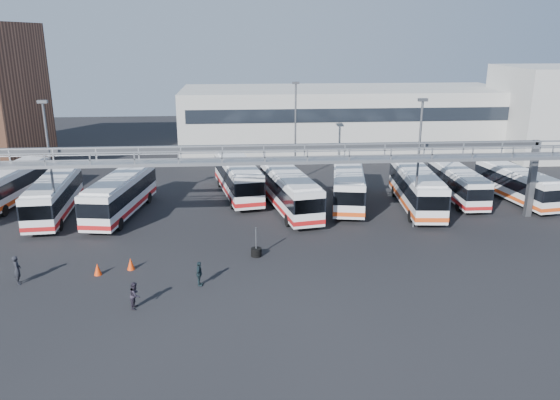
{
  "coord_description": "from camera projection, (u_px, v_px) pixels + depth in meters",
  "views": [
    {
      "loc": [
        -1.76,
        -33.21,
        14.91
      ],
      "look_at": [
        1.2,
        6.0,
        2.82
      ],
      "focal_mm": 35.0,
      "sensor_mm": 36.0,
      "label": 1
    }
  ],
  "objects": [
    {
      "name": "bus_4",
      "position": [
        238.0,
        177.0,
        51.29
      ],
      "size": [
        4.72,
        11.87,
        3.52
      ],
      "rotation": [
        0.0,
        0.0,
        0.18
      ],
      "color": "silver",
      "rests_on": "ground"
    },
    {
      "name": "cone_left",
      "position": [
        98.0,
        269.0,
        34.96
      ],
      "size": [
        0.64,
        0.64,
        0.79
      ],
      "primitive_type": "cone",
      "rotation": [
        0.0,
        0.0,
        0.35
      ],
      "color": "red",
      "rests_on": "ground"
    },
    {
      "name": "bus_9",
      "position": [
        517.0,
        184.0,
        49.78
      ],
      "size": [
        3.82,
        10.34,
        3.07
      ],
      "rotation": [
        0.0,
        0.0,
        0.15
      ],
      "color": "silver",
      "rests_on": "ground"
    },
    {
      "name": "cone_right",
      "position": [
        131.0,
        264.0,
        35.75
      ],
      "size": [
        0.52,
        0.52,
        0.8
      ],
      "primitive_type": "cone",
      "rotation": [
        0.0,
        0.0,
        0.02
      ],
      "color": "red",
      "rests_on": "ground"
    },
    {
      "name": "pedestrian_d",
      "position": [
        199.0,
        274.0,
        33.36
      ],
      "size": [
        0.51,
        0.97,
        1.58
      ],
      "primitive_type": "imported",
      "rotation": [
        0.0,
        0.0,
        1.43
      ],
      "color": "#19272D",
      "rests_on": "ground"
    },
    {
      "name": "building_right",
      "position": [
        559.0,
        112.0,
        67.78
      ],
      "size": [
        14.0,
        12.0,
        11.0
      ],
      "primitive_type": "cube",
      "color": "#B2B2AD",
      "rests_on": "ground"
    },
    {
      "name": "light_pole_mid",
      "position": [
        419.0,
        157.0,
        42.01
      ],
      "size": [
        0.7,
        0.35,
        10.21
      ],
      "color": "#4C4F54",
      "rests_on": "ground"
    },
    {
      "name": "bus_0",
      "position": [
        10.0,
        184.0,
        49.13
      ],
      "size": [
        3.88,
        11.07,
        3.29
      ],
      "rotation": [
        0.0,
        0.0,
        -0.13
      ],
      "color": "silver",
      "rests_on": "ground"
    },
    {
      "name": "pedestrian_b",
      "position": [
        135.0,
        295.0,
        30.67
      ],
      "size": [
        0.67,
        0.82,
        1.56
      ],
      "primitive_type": "imported",
      "rotation": [
        0.0,
        0.0,
        1.46
      ],
      "color": "#241F2B",
      "rests_on": "ground"
    },
    {
      "name": "light_pole_left",
      "position": [
        50.0,
        160.0,
        40.95
      ],
      "size": [
        0.7,
        0.35,
        10.21
      ],
      "color": "#4C4F54",
      "rests_on": "ground"
    },
    {
      "name": "bus_7",
      "position": [
        416.0,
        187.0,
        47.74
      ],
      "size": [
        3.66,
        11.68,
        3.49
      ],
      "rotation": [
        0.0,
        0.0,
        -0.09
      ],
      "color": "silver",
      "rests_on": "ground"
    },
    {
      "name": "bus_8",
      "position": [
        457.0,
        183.0,
        50.21
      ],
      "size": [
        2.4,
        10.01,
        3.03
      ],
      "rotation": [
        0.0,
        0.0,
        -0.01
      ],
      "color": "silver",
      "rests_on": "ground"
    },
    {
      "name": "gantry",
      "position": [
        264.0,
        166.0,
        40.14
      ],
      "size": [
        51.4,
        5.15,
        7.1
      ],
      "color": "gray",
      "rests_on": "ground"
    },
    {
      "name": "tire_stack",
      "position": [
        256.0,
        251.0,
        37.88
      ],
      "size": [
        0.74,
        0.74,
        2.13
      ],
      "color": "black",
      "rests_on": "ground"
    },
    {
      "name": "bus_1",
      "position": [
        54.0,
        196.0,
        45.54
      ],
      "size": [
        3.3,
        11.1,
        3.33
      ],
      "rotation": [
        0.0,
        0.0,
        0.07
      ],
      "color": "silver",
      "rests_on": "ground"
    },
    {
      "name": "bus_6",
      "position": [
        348.0,
        184.0,
        48.96
      ],
      "size": [
        4.53,
        11.56,
        3.43
      ],
      "rotation": [
        0.0,
        0.0,
        -0.17
      ],
      "color": "silver",
      "rests_on": "ground"
    },
    {
      "name": "bus_2",
      "position": [
        120.0,
        194.0,
        45.94
      ],
      "size": [
        4.4,
        11.55,
        3.43
      ],
      "rotation": [
        0.0,
        0.0,
        -0.16
      ],
      "color": "silver",
      "rests_on": "ground"
    },
    {
      "name": "light_pole_back",
      "position": [
        295.0,
        126.0,
        55.73
      ],
      "size": [
        0.7,
        0.35,
        10.21
      ],
      "color": "#4C4F54",
      "rests_on": "ground"
    },
    {
      "name": "pedestrian_a",
      "position": [
        17.0,
        270.0,
        33.57
      ],
      "size": [
        0.64,
        0.78,
        1.85
      ],
      "primitive_type": "imported",
      "rotation": [
        0.0,
        0.0,
        1.91
      ],
      "color": "black",
      "rests_on": "ground"
    },
    {
      "name": "bus_5",
      "position": [
        290.0,
        191.0,
        46.89
      ],
      "size": [
        4.66,
        11.64,
        3.45
      ],
      "rotation": [
        0.0,
        0.0,
        0.18
      ],
      "color": "silver",
      "rests_on": "ground"
    },
    {
      "name": "warehouse",
      "position": [
        343.0,
        119.0,
        72.07
      ],
      "size": [
        42.0,
        14.0,
        8.0
      ],
      "primitive_type": "cube",
      "color": "#9E9E99",
      "rests_on": "ground"
    },
    {
      "name": "ground",
      "position": [
        269.0,
        267.0,
        36.16
      ],
      "size": [
        140.0,
        140.0,
        0.0
      ],
      "primitive_type": "plane",
      "color": "black",
      "rests_on": "ground"
    }
  ]
}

